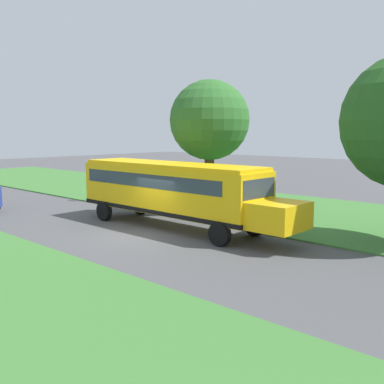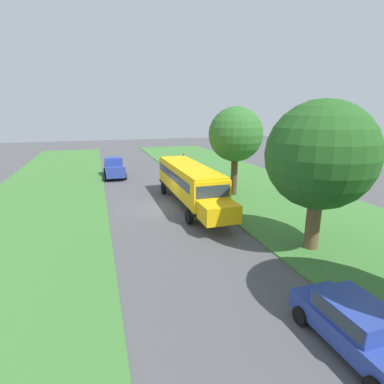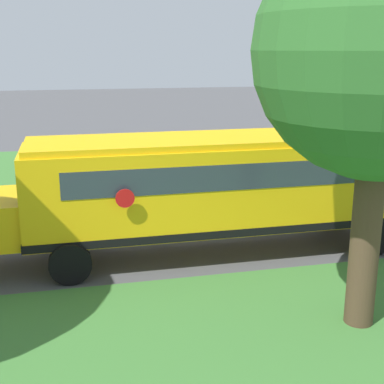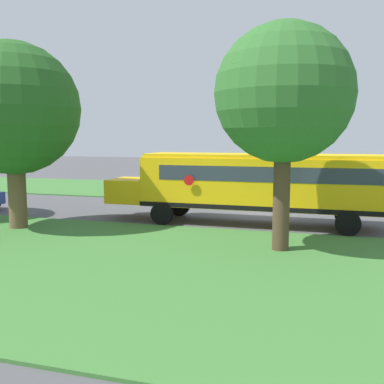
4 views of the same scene
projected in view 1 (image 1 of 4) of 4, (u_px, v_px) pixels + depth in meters
ground_plane at (139, 236)px, 20.30m from camera, size 120.00×120.00×0.00m
grass_verge at (264, 208)px, 27.57m from camera, size 12.00×80.00×0.08m
school_bus at (174, 189)px, 21.75m from camera, size 2.85×12.42×3.16m
oak_tree_beside_bus at (212, 119)px, 25.77m from camera, size 4.59×4.59×7.63m
stop_sign at (96, 176)px, 29.96m from camera, size 0.08×0.68×2.74m
trash_bin at (113, 195)px, 30.20m from camera, size 0.56×0.56×0.90m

